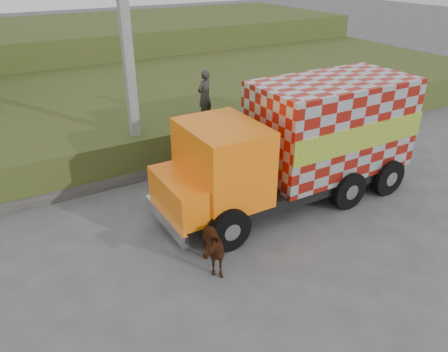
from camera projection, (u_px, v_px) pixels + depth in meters
ground at (229, 228)px, 12.59m from camera, size 120.00×120.00×0.00m
embankment at (117, 109)px, 19.95m from camera, size 40.00×12.00×1.50m
embankment_far at (58, 49)px, 28.84m from camera, size 40.00×12.00×3.00m
retaining_strip at (115, 180)px, 14.83m from camera, size 16.00×0.50×0.40m
utility_pole at (128, 59)px, 13.84m from camera, size 1.20×0.30×8.00m
cargo_truck at (302, 142)px, 13.34m from camera, size 8.30×2.90×3.70m
cow at (208, 246)px, 10.71m from camera, size 0.95×1.61×1.27m
pedestrian at (205, 95)px, 16.01m from camera, size 0.79×0.67×1.85m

